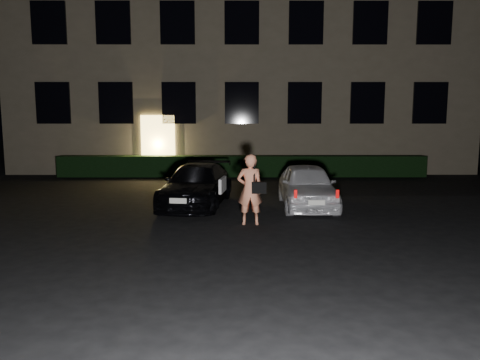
{
  "coord_description": "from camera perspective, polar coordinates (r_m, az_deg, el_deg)",
  "views": [
    {
      "loc": [
        -0.13,
        -8.63,
        2.48
      ],
      "look_at": [
        -0.1,
        2.0,
        1.02
      ],
      "focal_mm": 35.0,
      "sensor_mm": 36.0,
      "label": 1
    }
  ],
  "objects": [
    {
      "name": "sedan",
      "position": [
        13.03,
        -5.29,
        -0.65
      ],
      "size": [
        2.07,
        4.06,
        1.13
      ],
      "rotation": [
        0.0,
        0.0,
        -0.13
      ],
      "color": "black",
      "rests_on": "ground"
    },
    {
      "name": "man",
      "position": [
        10.65,
        1.25,
        -1.16
      ],
      "size": [
        0.67,
        0.4,
        1.62
      ],
      "rotation": [
        0.0,
        0.0,
        3.16
      ],
      "color": "#FA936C",
      "rests_on": "ground"
    },
    {
      "name": "hedge",
      "position": [
        19.24,
        0.22,
        1.71
      ],
      "size": [
        15.0,
        0.7,
        0.85
      ],
      "primitive_type": "cube",
      "color": "black",
      "rests_on": "ground"
    },
    {
      "name": "building",
      "position": [
        23.88,
        0.15,
        16.33
      ],
      "size": [
        20.0,
        8.11,
        12.0
      ],
      "color": "#685D4A",
      "rests_on": "ground"
    },
    {
      "name": "ground",
      "position": [
        8.98,
        0.68,
        -8.2
      ],
      "size": [
        80.0,
        80.0,
        0.0
      ],
      "primitive_type": "plane",
      "color": "black",
      "rests_on": "ground"
    },
    {
      "name": "hatch",
      "position": [
        12.82,
        8.17,
        -0.7
      ],
      "size": [
        1.44,
        3.5,
        1.19
      ],
      "rotation": [
        0.0,
        0.0,
        -0.01
      ],
      "color": "white",
      "rests_on": "ground"
    }
  ]
}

